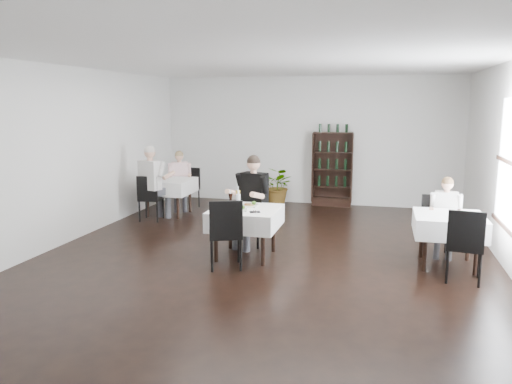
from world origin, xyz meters
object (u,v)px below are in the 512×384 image
main_table (246,218)px  potted_tree (278,186)px  wine_shelf (332,170)px  diner_main (251,194)px

main_table → potted_tree: 4.16m
wine_shelf → main_table: (-0.90, -4.31, -0.23)m
potted_tree → wine_shelf: bearing=7.7°
main_table → potted_tree: bearing=94.7°
potted_tree → main_table: bearing=-85.3°
main_table → potted_tree: potted_tree is taller
diner_main → potted_tree: bearing=94.5°
wine_shelf → potted_tree: 1.31m
wine_shelf → main_table: size_ratio=1.70×
wine_shelf → main_table: wine_shelf is taller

